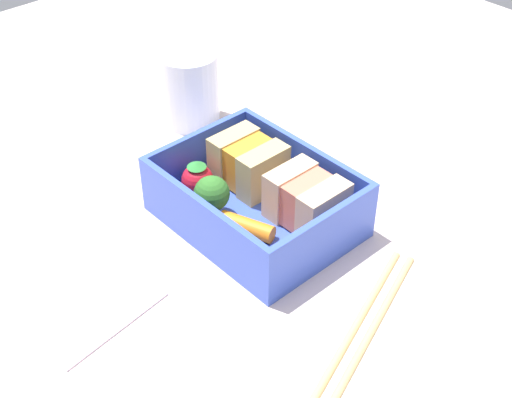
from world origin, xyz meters
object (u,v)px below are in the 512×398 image
Objects in this scene: sandwich_center_left at (306,200)px; drinking_glass at (190,88)px; strawberry_far_left at (197,179)px; folded_napkin at (70,292)px; chopstick_pair at (364,326)px; sandwich_left at (248,163)px; broccoli_floret at (212,195)px; carrot_stick_far_left at (278,257)px; carrot_stick_left at (247,227)px.

sandwich_center_left is 0.77× the size of drinking_glass.
strawberry_far_left reaches higher than folded_napkin.
drinking_glass is (-12.23, 8.80, 1.26)cm from strawberry_far_left.
chopstick_pair is 24.32cm from folded_napkin.
sandwich_left is 20.52cm from folded_napkin.
broccoli_floret reaches higher than chopstick_pair.
sandwich_left reaches higher than carrot_stick_far_left.
carrot_stick_far_left is (12.03, -0.97, -1.10)cm from strawberry_far_left.
sandwich_left is at bearing 90.75° from folded_napkin.
carrot_stick_far_left is 0.55× the size of drinking_glass.
chopstick_pair is at bearing -1.27° from strawberry_far_left.
carrot_stick_far_left is (8.47, 0.18, -1.89)cm from broccoli_floret.
sandwich_center_left is at bearing 69.65° from folded_napkin.
carrot_stick_far_left is at bearing -29.36° from sandwich_left.
sandwich_center_left reaches higher than chopstick_pair.
sandwich_left is 1.73× the size of strawberry_far_left.
sandwich_left is at bearing 105.58° from broccoli_floret.
carrot_stick_left is 0.40× the size of folded_napkin.
sandwich_left is 0.50× the size of folded_napkin.
sandwich_center_left reaches higher than carrot_stick_far_left.
sandwich_center_left is 6.38cm from carrot_stick_far_left.
drinking_glass is (-19.74, 9.30, 2.12)cm from carrot_stick_left.
carrot_stick_far_left is at bearing -21.93° from drinking_glass.
sandwich_center_left is at bearing 25.91° from strawberry_far_left.
strawberry_far_left reaches higher than carrot_stick_left.
broccoli_floret reaches higher than carrot_stick_left.
carrot_stick_left is 1.11× the size of carrot_stick_far_left.
sandwich_center_left is 0.50× the size of folded_napkin.
drinking_glass reaches higher than carrot_stick_left.
drinking_glass is at bearing 120.65° from folded_napkin.
folded_napkin is at bearing -81.98° from strawberry_far_left.
carrot_stick_left is 16.05cm from folded_napkin.
chopstick_pair is at bearing 0.13° from carrot_stick_left.
folded_napkin is at bearing -89.25° from sandwich_left.
strawberry_far_left is at bearing 178.73° from chopstick_pair.
broccoli_floret is 8.68cm from carrot_stick_far_left.
carrot_stick_far_left is 26.26cm from drinking_glass.
carrot_stick_left reaches higher than carrot_stick_far_left.
sandwich_center_left is 21.85cm from folded_napkin.
folded_napkin is at bearing -109.49° from carrot_stick_left.
carrot_stick_far_left is (10.10, -5.68, -1.73)cm from sandwich_left.
drinking_glass reaches higher than sandwich_center_left.
strawberry_far_left is 0.45× the size of drinking_glass.
drinking_glass is at bearing 164.54° from chopstick_pair.
chopstick_pair is (9.25, 0.50, -1.41)cm from carrot_stick_far_left.
broccoli_floret is 0.83× the size of carrot_stick_left.
sandwich_left is 0.77× the size of drinking_glass.
strawberry_far_left is 21.43cm from chopstick_pair.
folded_napkin is at bearing -124.03° from carrot_stick_far_left.
folded_napkin is at bearing -110.35° from sandwich_center_left.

